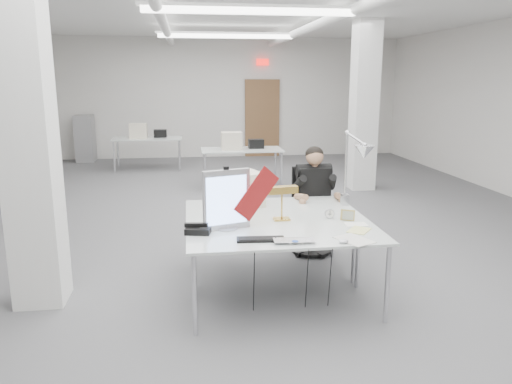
# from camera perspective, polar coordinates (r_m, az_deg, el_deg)

# --- Properties ---
(room_shell) EXTENTS (10.04, 14.04, 3.24)m
(room_shell) POSITION_cam_1_polar(r_m,az_deg,el_deg) (6.98, -0.45, 9.31)
(room_shell) COLOR #515154
(room_shell) RESTS_ON ground
(desk_main) EXTENTS (1.80, 0.90, 0.02)m
(desk_main) POSITION_cam_1_polar(r_m,az_deg,el_deg) (4.58, 3.38, -4.78)
(desk_main) COLOR silver
(desk_main) RESTS_ON room_shell
(desk_second) EXTENTS (1.80, 0.90, 0.02)m
(desk_second) POSITION_cam_1_polar(r_m,az_deg,el_deg) (5.43, 1.54, -1.93)
(desk_second) COLOR silver
(desk_second) RESTS_ON room_shell
(bg_desk_a) EXTENTS (1.60, 0.80, 0.02)m
(bg_desk_a) POSITION_cam_1_polar(r_m,az_deg,el_deg) (9.93, -1.64, 4.85)
(bg_desk_a) COLOR silver
(bg_desk_a) RESTS_ON room_shell
(bg_desk_b) EXTENTS (1.60, 0.80, 0.02)m
(bg_desk_b) POSITION_cam_1_polar(r_m,az_deg,el_deg) (12.09, -12.31, 6.00)
(bg_desk_b) COLOR silver
(bg_desk_b) RESTS_ON room_shell
(filing_cabinet) EXTENTS (0.45, 0.55, 1.20)m
(filing_cabinet) POSITION_cam_1_polar(r_m,az_deg,el_deg) (13.77, -18.94, 5.81)
(filing_cabinet) COLOR gray
(filing_cabinet) RESTS_ON room_shell
(office_chair) EXTENTS (0.51, 0.51, 1.02)m
(office_chair) POSITION_cam_1_polar(r_m,az_deg,el_deg) (6.17, 6.43, -2.41)
(office_chair) COLOR black
(office_chair) RESTS_ON room_shell
(seated_person) EXTENTS (0.47, 0.59, 0.87)m
(seated_person) POSITION_cam_1_polar(r_m,az_deg,el_deg) (6.03, 6.64, 1.03)
(seated_person) COLOR black
(seated_person) RESTS_ON office_chair
(monitor) EXTENTS (0.45, 0.18, 0.56)m
(monitor) POSITION_cam_1_polar(r_m,az_deg,el_deg) (4.60, -3.39, -0.89)
(monitor) COLOR #B2B2B7
(monitor) RESTS_ON desk_main
(pennant) EXTENTS (0.45, 0.17, 0.51)m
(pennant) POSITION_cam_1_polar(r_m,az_deg,el_deg) (4.58, 0.08, -0.20)
(pennant) COLOR maroon
(pennant) RESTS_ON monitor
(keyboard) EXTENTS (0.42, 0.17, 0.02)m
(keyboard) POSITION_cam_1_polar(r_m,az_deg,el_deg) (4.34, 0.54, -5.43)
(keyboard) COLOR black
(keyboard) RESTS_ON desk_main
(laptop) EXTENTS (0.37, 0.25, 0.03)m
(laptop) POSITION_cam_1_polar(r_m,az_deg,el_deg) (4.25, 4.51, -5.83)
(laptop) COLOR silver
(laptop) RESTS_ON desk_main
(mouse) EXTENTS (0.10, 0.08, 0.03)m
(mouse) POSITION_cam_1_polar(r_m,az_deg,el_deg) (4.33, 9.97, -5.59)
(mouse) COLOR #B7B8BC
(mouse) RESTS_ON desk_main
(bankers_lamp) EXTENTS (0.30, 0.15, 0.32)m
(bankers_lamp) POSITION_cam_1_polar(r_m,az_deg,el_deg) (4.92, 2.97, -1.42)
(bankers_lamp) COLOR gold
(bankers_lamp) RESTS_ON desk_main
(desk_phone) EXTENTS (0.26, 0.25, 0.06)m
(desk_phone) POSITION_cam_1_polar(r_m,az_deg,el_deg) (4.58, -6.57, -4.31)
(desk_phone) COLOR black
(desk_phone) RESTS_ON desk_main
(picture_frame_left) EXTENTS (0.14, 0.09, 0.11)m
(picture_frame_left) POSITION_cam_1_polar(r_m,az_deg,el_deg) (4.80, -4.70, -3.12)
(picture_frame_left) COLOR #A58147
(picture_frame_left) RESTS_ON desk_main
(picture_frame_right) EXTENTS (0.14, 0.09, 0.11)m
(picture_frame_right) POSITION_cam_1_polar(r_m,az_deg,el_deg) (5.00, 10.43, -2.62)
(picture_frame_right) COLOR #AC954A
(picture_frame_right) RESTS_ON desk_main
(desk_clock) EXTENTS (0.10, 0.04, 0.10)m
(desk_clock) POSITION_cam_1_polar(r_m,az_deg,el_deg) (5.06, 8.38, -2.44)
(desk_clock) COLOR #A9A9AE
(desk_clock) RESTS_ON desk_main
(paper_stack_a) EXTENTS (0.34, 0.39, 0.01)m
(paper_stack_a) POSITION_cam_1_polar(r_m,az_deg,el_deg) (4.43, 11.15, -5.39)
(paper_stack_a) COLOR silver
(paper_stack_a) RESTS_ON desk_main
(paper_stack_b) EXTENTS (0.28, 0.29, 0.01)m
(paper_stack_b) POSITION_cam_1_polar(r_m,az_deg,el_deg) (4.71, 11.68, -4.31)
(paper_stack_b) COLOR #DAD982
(paper_stack_b) RESTS_ON desk_main
(paper_stack_c) EXTENTS (0.21, 0.15, 0.01)m
(paper_stack_c) POSITION_cam_1_polar(r_m,az_deg,el_deg) (4.89, 11.35, -3.65)
(paper_stack_c) COLOR white
(paper_stack_c) RESTS_ON desk_main
(beige_monitor) EXTENTS (0.50, 0.49, 0.38)m
(beige_monitor) POSITION_cam_1_polar(r_m,az_deg,el_deg) (5.45, -1.57, 0.31)
(beige_monitor) COLOR beige
(beige_monitor) RESTS_ON desk_second
(architect_lamp) EXTENTS (0.52, 0.74, 0.91)m
(architect_lamp) POSITION_cam_1_polar(r_m,az_deg,el_deg) (5.31, 11.08, 2.68)
(architect_lamp) COLOR #B2B2B6
(architect_lamp) RESTS_ON desk_second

